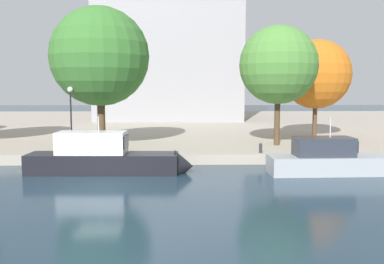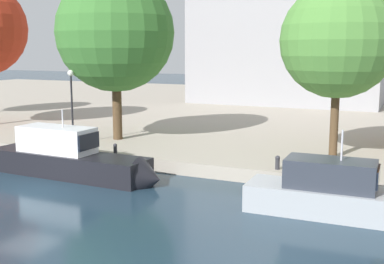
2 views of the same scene
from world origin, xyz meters
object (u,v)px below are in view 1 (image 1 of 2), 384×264
Objects in this scene: mooring_bollard_0 at (71,148)px; lamp_post at (71,111)px; tree_2 at (280,65)px; mooring_bollard_2 at (261,148)px; tree_0 at (319,72)px; tree_4 at (98,59)px; motor_yacht_1 at (109,160)px; mooring_bollard_1 at (127,149)px; motor_yacht_2 at (340,163)px.

lamp_post is (-0.32, 1.46, 2.55)m from mooring_bollard_0.
lamp_post is 0.49× the size of tree_2.
mooring_bollard_2 is 7.78m from tree_2.
lamp_post is (-13.98, 1.28, 2.59)m from mooring_bollard_2.
tree_0 is 20.91m from tree_4.
tree_0 is at bearing 38.72° from motor_yacht_1.
tree_2 is 0.88× the size of tree_4.
mooring_bollard_1 is (3.99, -0.14, -0.10)m from mooring_bollard_0.
tree_2 reaches higher than motor_yacht_1.
tree_0 is at bearing 53.88° from mooring_bollard_2.
tree_0 reaches higher than mooring_bollard_0.
tree_0 is (17.14, 10.55, 5.89)m from mooring_bollard_1.
tree_2 reaches higher than mooring_bollard_0.
mooring_bollard_1 is 0.07× the size of tree_0.
lamp_post reaches higher than mooring_bollard_1.
motor_yacht_2 is 11.09× the size of mooring_bollard_0.
motor_yacht_1 is 16.74× the size of mooring_bollard_1.
motor_yacht_1 is at bearing -149.53° from tree_2.
motor_yacht_1 is 23.22m from tree_0.
mooring_bollard_2 is (13.66, 0.17, -0.05)m from mooring_bollard_0.
tree_4 is at bearing 162.50° from mooring_bollard_2.
tree_0 is at bearing 31.61° from mooring_bollard_1.
tree_4 reaches higher than tree_0.
mooring_bollard_1 is 0.13× the size of lamp_post.
mooring_bollard_2 is (10.37, 3.29, 0.32)m from motor_yacht_1.
tree_2 is at bearing 0.91° from tree_4.
motor_yacht_2 is at bearing -24.86° from tree_4.
tree_2 is (12.66, 7.45, 6.47)m from motor_yacht_1.
mooring_bollard_2 is 0.07× the size of tree_4.
mooring_bollard_2 is (9.67, 0.31, 0.05)m from mooring_bollard_1.
mooring_bollard_0 is 13.66m from mooring_bollard_2.
tree_4 reaches higher than tree_2.
mooring_bollard_1 is at bearing -178.16° from mooring_bollard_2.
motor_yacht_1 reaches higher than mooring_bollard_0.
mooring_bollard_1 is 9.67m from mooring_bollard_2.
mooring_bollard_0 is 0.07× the size of tree_4.
mooring_bollard_1 is 5.30m from lamp_post.
motor_yacht_1 is 16.05m from tree_2.
lamp_post is 5.02m from tree_4.
motor_yacht_2 is 19.26m from lamp_post.
tree_4 is (-14.74, -0.24, 0.43)m from tree_2.
tree_0 reaches higher than mooring_bollard_1.
motor_yacht_2 is at bearing -41.63° from mooring_bollard_2.
tree_2 is at bearing 61.16° from mooring_bollard_2.
tree_4 is at bearing -179.09° from tree_2.
tree_4 is (-2.08, 7.21, 6.90)m from motor_yacht_1.
motor_yacht_1 is 3.07m from mooring_bollard_1.
lamp_post is 0.43× the size of tree_4.
tree_0 reaches higher than lamp_post.
motor_yacht_1 is 10.20m from tree_4.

